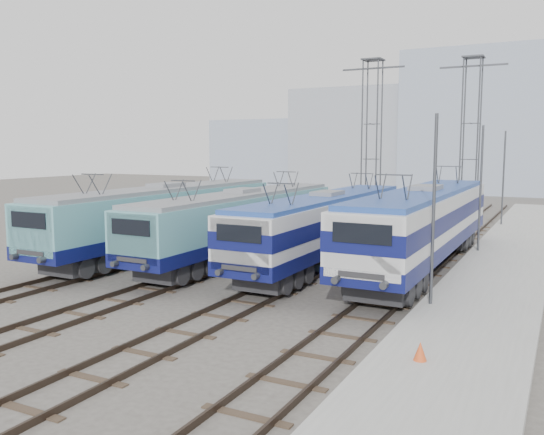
{
  "coord_description": "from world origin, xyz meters",
  "views": [
    {
      "loc": [
        12.71,
        -18.35,
        5.84
      ],
      "look_at": [
        -0.33,
        7.0,
        2.36
      ],
      "focal_mm": 38.0,
      "sensor_mm": 36.0,
      "label": 1
    }
  ],
  "objects_px": {
    "locomotive_far_right": "(424,220)",
    "mast_mid": "(480,191)",
    "catenary_tower_east": "(470,136)",
    "mast_rear": "(503,180)",
    "locomotive_center_right": "(326,222)",
    "catenary_tower_west": "(372,136)",
    "mast_front": "(433,215)",
    "locomotive_center_left": "(241,219)",
    "safety_cone": "(420,351)",
    "locomotive_far_left": "(164,214)"
  },
  "relations": [
    {
      "from": "locomotive_center_right",
      "to": "catenary_tower_east",
      "type": "distance_m",
      "value": 17.36
    },
    {
      "from": "catenary_tower_east",
      "to": "safety_cone",
      "type": "height_order",
      "value": "catenary_tower_east"
    },
    {
      "from": "mast_front",
      "to": "locomotive_center_right",
      "type": "bearing_deg",
      "value": 137.74
    },
    {
      "from": "mast_mid",
      "to": "mast_rear",
      "type": "relative_size",
      "value": 1.0
    },
    {
      "from": "locomotive_center_left",
      "to": "locomotive_center_right",
      "type": "relative_size",
      "value": 1.0
    },
    {
      "from": "safety_cone",
      "to": "locomotive_center_left",
      "type": "bearing_deg",
      "value": 137.28
    },
    {
      "from": "locomotive_far_left",
      "to": "mast_rear",
      "type": "bearing_deg",
      "value": 51.62
    },
    {
      "from": "mast_mid",
      "to": "mast_rear",
      "type": "distance_m",
      "value": 12.0
    },
    {
      "from": "locomotive_far_right",
      "to": "mast_mid",
      "type": "bearing_deg",
      "value": 69.76
    },
    {
      "from": "mast_rear",
      "to": "safety_cone",
      "type": "relative_size",
      "value": 13.97
    },
    {
      "from": "catenary_tower_west",
      "to": "mast_mid",
      "type": "distance_m",
      "value": 12.16
    },
    {
      "from": "locomotive_center_right",
      "to": "catenary_tower_east",
      "type": "bearing_deg",
      "value": 75.33
    },
    {
      "from": "mast_front",
      "to": "mast_rear",
      "type": "bearing_deg",
      "value": 90.0
    },
    {
      "from": "locomotive_far_left",
      "to": "mast_rear",
      "type": "xyz_separation_m",
      "value": [
        15.35,
        19.38,
        1.24
      ]
    },
    {
      "from": "locomotive_far_left",
      "to": "locomotive_far_right",
      "type": "bearing_deg",
      "value": 9.93
    },
    {
      "from": "locomotive_center_left",
      "to": "safety_cone",
      "type": "distance_m",
      "value": 16.12
    },
    {
      "from": "catenary_tower_west",
      "to": "mast_front",
      "type": "bearing_deg",
      "value": -66.73
    },
    {
      "from": "locomotive_far_left",
      "to": "safety_cone",
      "type": "height_order",
      "value": "locomotive_far_left"
    },
    {
      "from": "mast_front",
      "to": "safety_cone",
      "type": "height_order",
      "value": "mast_front"
    },
    {
      "from": "locomotive_center_left",
      "to": "locomotive_center_right",
      "type": "bearing_deg",
      "value": 7.54
    },
    {
      "from": "mast_front",
      "to": "mast_mid",
      "type": "distance_m",
      "value": 12.0
    },
    {
      "from": "locomotive_far_right",
      "to": "catenary_tower_west",
      "type": "bearing_deg",
      "value": 117.41
    },
    {
      "from": "locomotive_center_left",
      "to": "safety_cone",
      "type": "bearing_deg",
      "value": -42.72
    },
    {
      "from": "catenary_tower_west",
      "to": "safety_cone",
      "type": "distance_m",
      "value": 28.08
    },
    {
      "from": "mast_front",
      "to": "mast_mid",
      "type": "xyz_separation_m",
      "value": [
        0.0,
        12.0,
        0.0
      ]
    },
    {
      "from": "catenary_tower_west",
      "to": "catenary_tower_east",
      "type": "height_order",
      "value": "same"
    },
    {
      "from": "locomotive_far_left",
      "to": "catenary_tower_east",
      "type": "bearing_deg",
      "value": 52.68
    },
    {
      "from": "locomotive_far_right",
      "to": "catenary_tower_west",
      "type": "height_order",
      "value": "catenary_tower_west"
    },
    {
      "from": "safety_cone",
      "to": "mast_mid",
      "type": "bearing_deg",
      "value": 93.02
    },
    {
      "from": "catenary_tower_east",
      "to": "mast_mid",
      "type": "height_order",
      "value": "catenary_tower_east"
    },
    {
      "from": "mast_front",
      "to": "safety_cone",
      "type": "distance_m",
      "value": 6.49
    },
    {
      "from": "locomotive_center_left",
      "to": "locomotive_far_right",
      "type": "xyz_separation_m",
      "value": [
        9.0,
        1.81,
        0.24
      ]
    },
    {
      "from": "locomotive_center_right",
      "to": "catenary_tower_east",
      "type": "height_order",
      "value": "catenary_tower_east"
    },
    {
      "from": "safety_cone",
      "to": "locomotive_far_left",
      "type": "bearing_deg",
      "value": 147.62
    },
    {
      "from": "catenary_tower_west",
      "to": "mast_rear",
      "type": "bearing_deg",
      "value": 24.94
    },
    {
      "from": "catenary_tower_east",
      "to": "safety_cone",
      "type": "bearing_deg",
      "value": -83.75
    },
    {
      "from": "locomotive_far_right",
      "to": "mast_mid",
      "type": "distance_m",
      "value": 5.46
    },
    {
      "from": "locomotive_far_left",
      "to": "catenary_tower_east",
      "type": "xyz_separation_m",
      "value": [
        13.25,
        17.38,
        4.38
      ]
    },
    {
      "from": "locomotive_center_left",
      "to": "catenary_tower_east",
      "type": "distance_m",
      "value": 19.49
    },
    {
      "from": "mast_front",
      "to": "locomotive_far_right",
      "type": "bearing_deg",
      "value": 104.84
    },
    {
      "from": "locomotive_center_left",
      "to": "locomotive_center_right",
      "type": "height_order",
      "value": "locomotive_center_left"
    },
    {
      "from": "locomotive_center_right",
      "to": "catenary_tower_west",
      "type": "height_order",
      "value": "catenary_tower_west"
    },
    {
      "from": "locomotive_center_right",
      "to": "locomotive_far_right",
      "type": "xyz_separation_m",
      "value": [
        4.5,
        1.21,
        0.2
      ]
    },
    {
      "from": "catenary_tower_east",
      "to": "mast_front",
      "type": "height_order",
      "value": "catenary_tower_east"
    },
    {
      "from": "mast_mid",
      "to": "locomotive_center_left",
      "type": "bearing_deg",
      "value": -147.83
    },
    {
      "from": "mast_rear",
      "to": "safety_cone",
      "type": "distance_m",
      "value": 29.87
    },
    {
      "from": "mast_mid",
      "to": "mast_rear",
      "type": "height_order",
      "value": "same"
    },
    {
      "from": "locomotive_center_left",
      "to": "mast_front",
      "type": "xyz_separation_m",
      "value": [
        10.85,
        -5.17,
        1.34
      ]
    },
    {
      "from": "locomotive_center_left",
      "to": "mast_mid",
      "type": "height_order",
      "value": "mast_mid"
    },
    {
      "from": "locomotive_far_right",
      "to": "mast_rear",
      "type": "bearing_deg",
      "value": 83.8
    }
  ]
}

